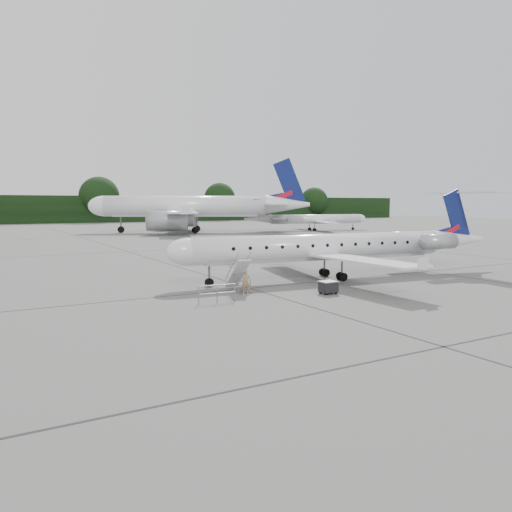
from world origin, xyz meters
TOP-DOWN VIEW (x-y plane):
  - ground at (0.00, 0.00)m, footprint 320.00×320.00m
  - treeline at (0.00, 130.00)m, footprint 260.00×4.00m
  - main_regional_jet at (1.28, 4.84)m, footprint 27.91×21.46m
  - airstair at (-6.46, 3.50)m, footprint 1.11×2.48m
  - passenger at (-6.60, 2.15)m, footprint 0.58×0.41m
  - safety_railing at (-9.29, 0.59)m, footprint 2.20×0.19m
  - baggage_cart at (-2.13, -0.28)m, footprint 1.01×0.83m
  - bg_narrowbody at (15.08, 66.19)m, footprint 48.09×43.20m
  - bg_regional_right at (41.36, 59.50)m, footprint 28.82×23.27m

SIDE VIEW (x-z plane):
  - ground at x=0.00m, z-range 0.00..0.00m
  - baggage_cart at x=-2.13m, z-range 0.00..0.86m
  - safety_railing at x=-9.29m, z-range 0.00..1.00m
  - passenger at x=-6.60m, z-range 0.00..1.51m
  - airstair at x=-6.46m, z-range 0.00..2.09m
  - main_regional_jet at x=1.28m, z-range 0.00..6.67m
  - bg_regional_right at x=41.36m, z-range 0.00..6.72m
  - treeline at x=0.00m, z-range 0.00..8.00m
  - bg_narrowbody at x=15.08m, z-range 0.00..14.18m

